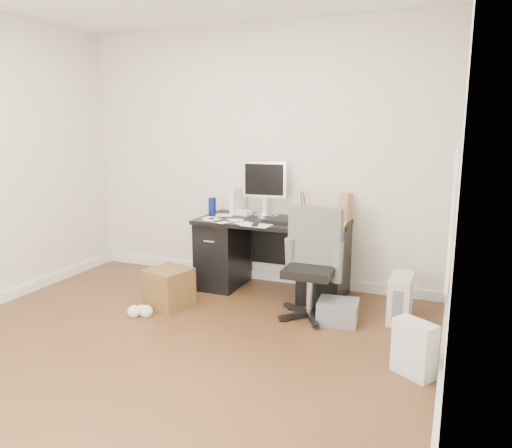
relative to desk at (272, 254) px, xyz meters
The scene contains 18 objects.
ground 1.73m from the desk, 100.29° to the right, with size 4.00×4.00×0.00m, color #4D3218.
room_shell 2.07m from the desk, 99.37° to the right, with size 4.02×4.02×2.71m.
desk is the anchor object (origin of this frame).
loose_papers 0.41m from the desk, 165.47° to the right, with size 1.10×0.60×0.00m, color silver, non-canonical shape.
lcd_monitor 0.68m from the desk, 130.88° to the left, with size 0.46×0.26×0.58m, color silver, non-canonical shape.
keyboard 0.41m from the desk, 22.87° to the right, with size 0.47×0.16×0.03m, color black.
computer_mouse 0.59m from the desk, ahead, with size 0.06×0.06×0.06m, color silver.
travel_mug 0.81m from the desk, behind, with size 0.08×0.08×0.19m, color navy.
white_binder 0.70m from the desk, 155.84° to the left, with size 0.11×0.24×0.28m, color silver.
magazine_file 0.87m from the desk, 16.16° to the left, with size 0.12×0.24×0.28m, color #9F7D4D.
pen_cup 0.59m from the desk, 35.60° to the left, with size 0.11×0.11×0.27m, color #582D19, non-canonical shape.
yellow_book 0.80m from the desk, 11.71° to the right, with size 0.20×0.26×0.04m, color gold.
paper_remote 0.47m from the desk, 97.25° to the right, with size 0.26×0.20×0.02m, color silver, non-canonical shape.
office_chair 0.76m from the desk, 43.34° to the right, with size 0.55×0.55×0.97m, color #4C4E4B, non-canonical shape.
pc_tower 1.35m from the desk, 12.37° to the right, with size 0.18×0.41×0.41m, color #BBB4A9.
shopping_bag 1.97m from the desk, 39.77° to the right, with size 0.29×0.21×0.39m, color silver.
wicker_basket 1.09m from the desk, 134.98° to the right, with size 0.36×0.36×0.36m, color #503818.
desk_printer 1.03m from the desk, 33.92° to the right, with size 0.34×0.28×0.20m, color #5D5D61.
Camera 1 is at (2.00, -2.94, 1.72)m, focal length 35.00 mm.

